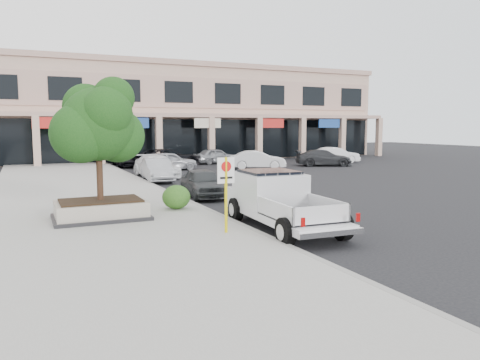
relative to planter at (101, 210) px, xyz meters
name	(u,v)px	position (x,y,z in m)	size (l,w,h in m)	color
ground	(282,224)	(5.63, -2.85, -0.48)	(120.00, 120.00, 0.00)	black
sidewalk	(93,206)	(0.13, 3.15, -0.40)	(8.00, 52.00, 0.15)	gray
curb	(184,200)	(4.08, 3.15, -0.40)	(0.20, 52.00, 0.15)	gray
strip_mall	(187,112)	(13.63, 31.08, 4.27)	(40.55, 12.43, 9.50)	#CBA68E
planter	(101,210)	(0.00, 0.00, 0.00)	(3.20, 2.20, 0.68)	black
planter_tree	(101,125)	(0.13, 0.15, 2.94)	(2.90, 2.55, 4.00)	black
no_parking_sign	(226,184)	(3.14, -3.77, 1.16)	(0.55, 0.09, 2.30)	yellow
hedge	(176,197)	(2.96, 0.74, 0.14)	(1.10, 0.99, 0.94)	#1B4D16
pickup_truck	(284,201)	(5.28, -3.56, 0.46)	(2.19, 5.91, 1.86)	silver
curb_car_a	(203,183)	(5.34, 4.13, 0.20)	(1.61, 3.99, 1.36)	#2F3335
curb_car_b	(157,170)	(4.99, 11.20, 0.22)	(1.46, 4.20, 1.38)	#A3A5AB
curb_car_c	(156,166)	(5.55, 13.54, 0.24)	(2.01, 4.95, 1.44)	white
curb_car_d	(130,158)	(5.62, 22.29, 0.22)	(2.32, 5.04, 1.40)	black
lot_car_a	(170,161)	(7.63, 17.57, 0.24)	(1.68, 4.17, 1.42)	#B0B2B9
lot_car_b	(258,160)	(14.23, 15.88, 0.24)	(1.50, 4.32, 1.42)	silver
lot_car_c	(324,158)	(20.49, 15.93, 0.21)	(1.91, 4.70, 1.36)	#282A2D
lot_car_d	(167,158)	(8.18, 20.20, 0.28)	(2.51, 5.44, 1.51)	black
lot_car_e	(216,156)	(13.13, 21.87, 0.22)	(1.63, 4.06, 1.38)	#929499
lot_car_f	(335,155)	(23.24, 18.07, 0.24)	(1.51, 4.32, 1.42)	silver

